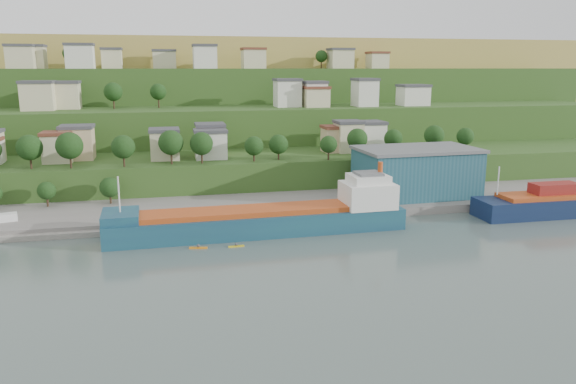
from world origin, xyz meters
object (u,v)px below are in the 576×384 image
object	(u,v)px
cargo_ship_near	(268,221)
warehouse	(416,171)
kayak_orange	(198,247)
caravan	(4,219)

from	to	relation	value
cargo_ship_near	warehouse	bearing A→B (deg)	22.57
kayak_orange	warehouse	bearing A→B (deg)	36.53
kayak_orange	cargo_ship_near	bearing A→B (deg)	37.99
warehouse	caravan	distance (m)	100.74
caravan	warehouse	bearing A→B (deg)	-12.27
warehouse	caravan	bearing A→B (deg)	-179.54
warehouse	caravan	size ratio (longest dim) A/B	5.75
warehouse	kayak_orange	world-z (taller)	warehouse
warehouse	kayak_orange	xyz separation A→B (m)	(-59.29, -27.02, -8.17)
caravan	cargo_ship_near	bearing A→B (deg)	-29.46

